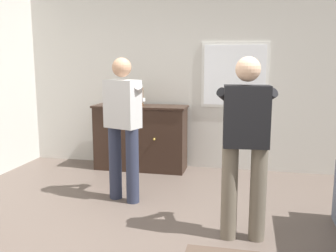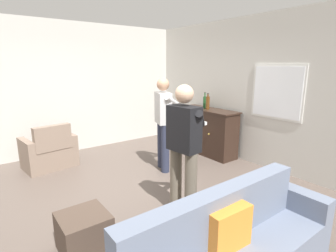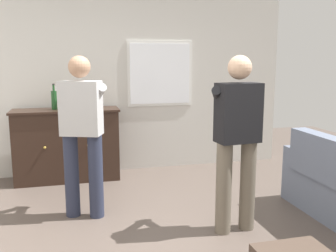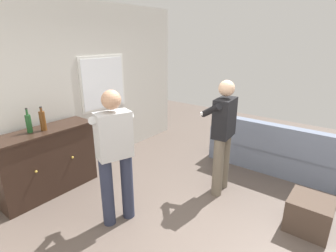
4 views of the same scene
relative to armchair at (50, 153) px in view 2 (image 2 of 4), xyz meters
name	(u,v)px [view 2 (image 2 of 4)]	position (x,y,z in m)	size (l,w,h in m)	color
ground	(130,195)	(1.86, 0.67, -0.29)	(10.40, 10.40, 0.00)	brown
wall_back_with_window	(247,91)	(1.88, 3.33, 1.11)	(5.20, 0.15, 2.80)	beige
wall_side_left	(68,89)	(-0.80, 0.67, 1.11)	(0.12, 5.20, 2.80)	beige
armchair	(50,153)	(0.00, 0.00, 0.00)	(0.75, 0.95, 0.85)	#7F6B5B
sideboard_cabinet	(207,131)	(1.18, 2.97, 0.20)	(1.41, 0.49, 0.98)	black
bottle_wine_green	(205,102)	(1.03, 3.01, 0.83)	(0.07, 0.07, 0.34)	#1E4C23
bottle_liquor_amber	(208,103)	(1.19, 2.94, 0.84)	(0.08, 0.08, 0.34)	#593314
ottoman	(84,232)	(2.64, -0.29, -0.09)	(0.48, 0.48, 0.41)	#47382D
person_standing_left	(164,120)	(1.36, 1.67, 0.65)	(0.52, 0.52, 1.68)	#282D42
person_standing_right	(184,146)	(2.76, 0.97, 0.65)	(0.56, 0.49, 1.68)	#6B6051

